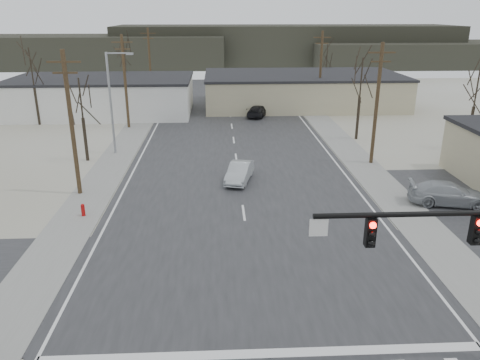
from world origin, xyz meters
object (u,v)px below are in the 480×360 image
at_px(car_parked_silver, 449,194).
at_px(fire_hydrant, 83,210).
at_px(car_far_a, 258,111).
at_px(sedan_crossing, 240,172).
at_px(car_far_b, 217,93).

bearing_deg(car_parked_silver, fire_hydrant, 103.39).
bearing_deg(car_far_a, sedan_crossing, 103.34).
relative_size(fire_hydrant, car_far_a, 0.19).
height_order(sedan_crossing, car_far_b, car_far_b).
distance_m(fire_hydrant, car_far_b, 43.30).
distance_m(car_far_b, car_parked_silver, 44.43).
relative_size(sedan_crossing, car_parked_silver, 0.83).
bearing_deg(sedan_crossing, car_far_b, 107.07).
xyz_separation_m(car_far_a, car_far_b, (-5.05, 13.42, 0.06)).
distance_m(fire_hydrant, car_far_a, 32.06).
distance_m(fire_hydrant, sedan_crossing, 11.85).
bearing_deg(sedan_crossing, car_parked_silver, -6.25).
bearing_deg(fire_hydrant, car_far_b, 78.57).
bearing_deg(car_far_b, fire_hydrant, -109.64).
height_order(fire_hydrant, car_far_b, car_far_b).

